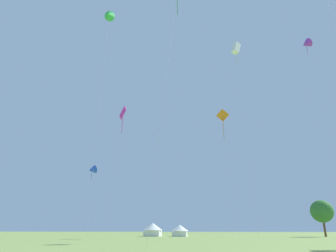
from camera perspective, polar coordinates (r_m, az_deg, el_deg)
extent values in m
cone|color=blue|center=(67.99, -14.45, -8.20)|extent=(2.62, 2.65, 2.16)
cylinder|color=#183599|center=(67.74, -14.56, -9.40)|extent=(0.06, 0.06, 1.97)
cylinder|color=#B2B2B7|center=(66.77, -15.97, -13.92)|extent=(1.87, 1.51, 13.91)
cube|color=#E02DA3|center=(51.37, -8.71, 2.57)|extent=(1.88, 2.15, 2.72)
cylinder|color=#9D2072|center=(50.61, -8.84, 0.30)|extent=(0.08, 0.08, 2.93)
cylinder|color=#B2B2B7|center=(48.11, -10.40, -8.55)|extent=(1.44, 1.42, 20.46)
cube|color=white|center=(57.41, 12.98, 14.41)|extent=(1.93, 1.83, 2.30)
cylinder|color=#A4A4A4|center=(56.36, 13.13, 12.75)|extent=(0.07, 0.07, 2.77)
cylinder|color=#B2B2B7|center=(49.93, 14.86, -1.22)|extent=(0.82, 0.94, 32.91)
cylinder|color=#207C31|center=(33.80, 1.83, 22.49)|extent=(0.07, 0.07, 2.82)
cylinder|color=#B2B2B7|center=(27.08, -0.71, 5.84)|extent=(2.43, 1.77, 26.02)
cube|color=orange|center=(69.19, 10.49, 2.07)|extent=(2.98, 0.56, 2.98)
cylinder|color=#A75C11|center=(68.08, 10.66, -0.52)|extent=(0.09, 0.09, 5.09)
cylinder|color=#B2B2B7|center=(64.79, 11.98, -8.53)|extent=(1.74, 1.78, 26.36)
cone|color=green|center=(55.10, -11.33, 20.28)|extent=(2.14, 2.39, 2.23)
cylinder|color=#B2B2B7|center=(45.35, -13.14, 2.75)|extent=(0.11, 1.24, 36.29)
cone|color=purple|center=(67.76, 25.09, 14.16)|extent=(2.48, 2.15, 2.31)
cylinder|color=#63238B|center=(67.00, 25.27, 13.10)|extent=(0.06, 0.06, 2.01)
cylinder|color=#B2B2B7|center=(60.03, 28.49, -0.55)|extent=(1.76, 1.14, 36.83)
cube|color=white|center=(70.68, -2.98, -19.98)|extent=(3.54, 3.54, 1.33)
cone|color=white|center=(70.68, -2.96, -18.81)|extent=(4.43, 4.43, 1.55)
cube|color=white|center=(69.66, 2.30, -20.07)|extent=(3.08, 3.08, 1.16)
cone|color=white|center=(69.65, 2.28, -19.04)|extent=(3.85, 3.85, 1.35)
cylinder|color=brown|center=(74.50, 27.97, -16.99)|extent=(0.44, 0.44, 3.55)
sphere|color=#33702D|center=(74.60, 27.55, -14.38)|extent=(4.74, 4.74, 4.74)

